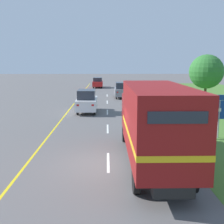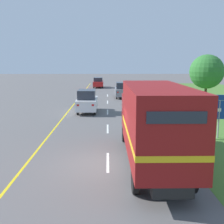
# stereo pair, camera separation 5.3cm
# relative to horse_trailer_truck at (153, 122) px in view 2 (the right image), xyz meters

# --- Properties ---
(ground_plane) EXTENTS (200.00, 200.00, 0.00)m
(ground_plane) POSITION_rel_horse_trailer_truck_xyz_m (-1.95, 0.30, -2.02)
(ground_plane) COLOR #5B5959
(edge_line_yellow) EXTENTS (0.12, 66.10, 0.01)m
(edge_line_yellow) POSITION_rel_horse_trailer_truck_xyz_m (-5.65, 16.22, -2.02)
(edge_line_yellow) COLOR yellow
(edge_line_yellow) RESTS_ON ground
(centre_dash_near) EXTENTS (0.12, 2.60, 0.01)m
(centre_dash_near) POSITION_rel_horse_trailer_truck_xyz_m (-1.95, 0.54, -2.02)
(centre_dash_near) COLOR white
(centre_dash_near) RESTS_ON ground
(centre_dash_mid_a) EXTENTS (0.12, 2.60, 0.01)m
(centre_dash_mid_a) POSITION_rel_horse_trailer_truck_xyz_m (-1.95, 7.14, -2.02)
(centre_dash_mid_a) COLOR white
(centre_dash_mid_a) RESTS_ON ground
(centre_dash_mid_b) EXTENTS (0.12, 2.60, 0.01)m
(centre_dash_mid_b) POSITION_rel_horse_trailer_truck_xyz_m (-1.95, 13.74, -2.02)
(centre_dash_mid_b) COLOR white
(centre_dash_mid_b) RESTS_ON ground
(centre_dash_far) EXTENTS (0.12, 2.60, 0.01)m
(centre_dash_far) POSITION_rel_horse_trailer_truck_xyz_m (-1.95, 20.34, -2.02)
(centre_dash_far) COLOR white
(centre_dash_far) RESTS_ON ground
(centre_dash_farthest) EXTENTS (0.12, 2.60, 0.01)m
(centre_dash_farthest) POSITION_rel_horse_trailer_truck_xyz_m (-1.95, 26.94, -2.02)
(centre_dash_farthest) COLOR white
(centre_dash_farthest) RESTS_ON ground
(horse_trailer_truck) EXTENTS (2.33, 8.78, 3.62)m
(horse_trailer_truck) POSITION_rel_horse_trailer_truck_xyz_m (0.00, 0.00, 0.00)
(horse_trailer_truck) COLOR black
(horse_trailer_truck) RESTS_ON ground
(lead_car_white) EXTENTS (1.80, 4.19, 2.09)m
(lead_car_white) POSITION_rel_horse_trailer_truck_xyz_m (-3.83, 13.65, -0.98)
(lead_car_white) COLOR black
(lead_car_white) RESTS_ON ground
(lead_car_grey_ahead) EXTENTS (1.80, 4.27, 2.00)m
(lead_car_grey_ahead) POSITION_rel_horse_trailer_truck_xyz_m (-0.06, 24.34, -1.02)
(lead_car_grey_ahead) COLOR black
(lead_car_grey_ahead) RESTS_ON ground
(lead_car_red_ahead) EXTENTS (1.80, 4.42, 1.84)m
(lead_car_red_ahead) POSITION_rel_horse_trailer_truck_xyz_m (-3.63, 39.22, -1.08)
(lead_car_red_ahead) COLOR black
(lead_car_red_ahead) RESTS_ON ground
(highway_sign) EXTENTS (2.39, 0.09, 2.64)m
(highway_sign) POSITION_rel_horse_trailer_truck_xyz_m (3.95, 4.61, -0.33)
(highway_sign) COLOR #9E9EA3
(highway_sign) RESTS_ON ground
(roadside_tree_mid) EXTENTS (3.72, 3.72, 5.40)m
(roadside_tree_mid) POSITION_rel_horse_trailer_truck_xyz_m (8.90, 18.89, 1.51)
(roadside_tree_mid) COLOR #4C3823
(roadside_tree_mid) RESTS_ON ground
(delineator_post) EXTENTS (0.08, 0.08, 0.95)m
(delineator_post) POSITION_rel_horse_trailer_truck_xyz_m (2.22, 1.08, -1.52)
(delineator_post) COLOR white
(delineator_post) RESTS_ON ground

